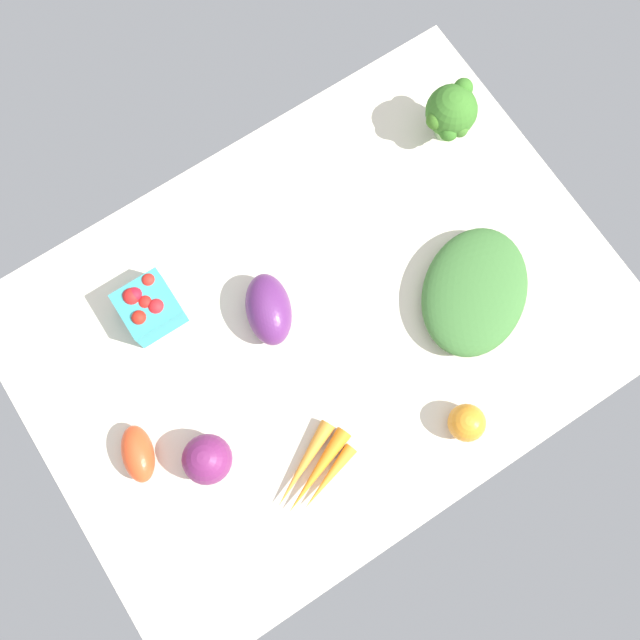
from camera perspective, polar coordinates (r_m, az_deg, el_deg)
tablecloth at (r=130.02cm, az=0.00°, el=-0.32°), size 104.00×76.00×2.00cm
broccoli_head at (r=137.85cm, az=10.14°, el=15.63°), size 10.45×10.32×12.49cm
leafy_greens_clump at (r=129.94cm, az=11.94°, el=2.19°), size 29.90×28.57×6.55cm
carrot_bunch at (r=124.11cm, az=-0.44°, el=-11.63°), size 17.10×11.76×2.80cm
heirloom_tomato_orange at (r=125.20cm, az=11.34°, el=-7.84°), size 6.39×6.39×6.39cm
red_onion_near_basket at (r=122.75cm, az=-8.77°, el=-10.66°), size 8.29×8.29×8.29cm
berry_basket at (r=129.15cm, az=-13.24°, el=1.02°), size 9.25×9.25×7.83cm
roma_tomato at (r=126.57cm, az=-13.97°, el=-10.07°), size 7.83×10.72×5.25cm
eggplant at (r=125.94cm, az=-4.02°, el=0.83°), size 11.90×14.73×7.79cm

